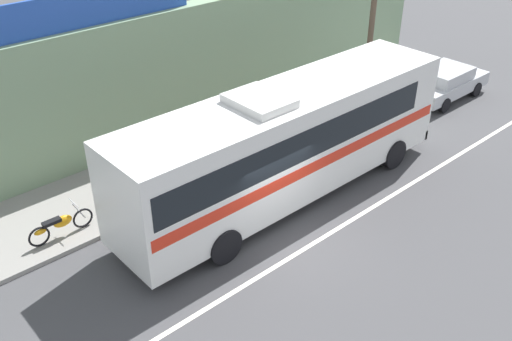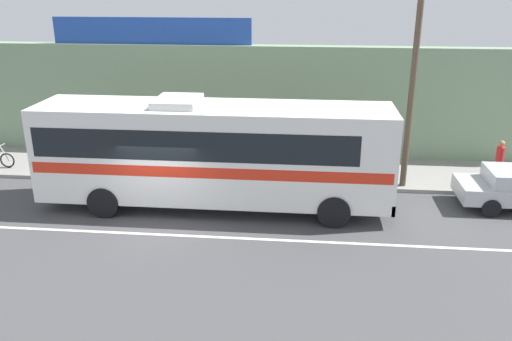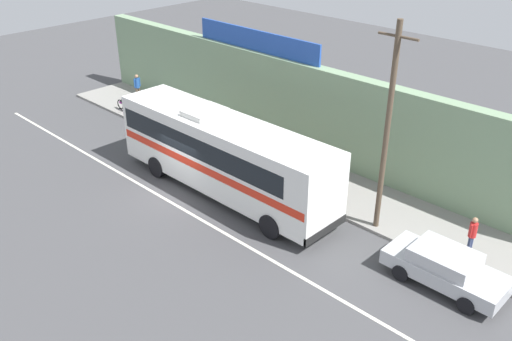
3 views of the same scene
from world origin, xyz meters
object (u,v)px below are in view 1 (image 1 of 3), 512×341
(intercity_bus, at_px, (286,139))
(motorcycle_orange, at_px, (60,224))
(utility_pole, at_px, (374,3))
(pedestrian_far_left, at_px, (402,61))
(parked_car, at_px, (445,82))

(intercity_bus, distance_m, motorcycle_orange, 6.99)
(motorcycle_orange, bearing_deg, intercity_bus, -22.25)
(intercity_bus, distance_m, utility_pole, 7.54)
(utility_pole, xyz_separation_m, pedestrian_far_left, (3.63, 0.79, -3.42))
(intercity_bus, distance_m, parked_car, 10.58)
(pedestrian_far_left, bearing_deg, motorcycle_orange, -178.25)
(parked_car, bearing_deg, utility_pole, 159.46)
(motorcycle_orange, height_order, pedestrian_far_left, pedestrian_far_left)
(parked_car, xyz_separation_m, utility_pole, (-3.70, 1.39, 3.76))
(intercity_bus, height_order, utility_pole, utility_pole)
(utility_pole, height_order, motorcycle_orange, utility_pole)
(motorcycle_orange, bearing_deg, utility_pole, -1.23)
(parked_car, height_order, motorcycle_orange, parked_car)
(intercity_bus, relative_size, parked_car, 2.76)
(utility_pole, relative_size, pedestrian_far_left, 5.22)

